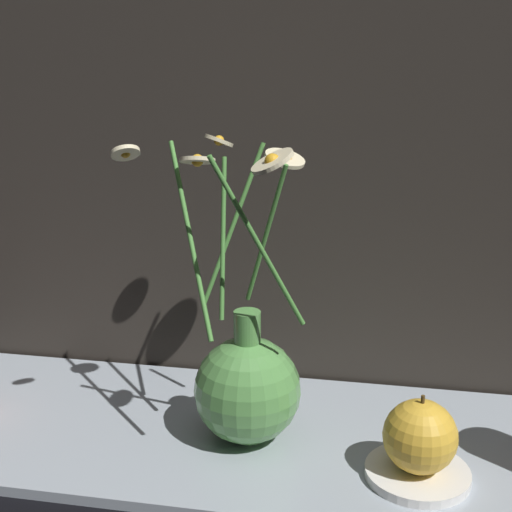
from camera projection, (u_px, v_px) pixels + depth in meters
The scene contains 5 objects.
ground_plane at pixel (259, 442), 0.83m from camera, with size 6.00×6.00×0.00m, color black.
shelf at pixel (259, 438), 0.83m from camera, with size 0.89×0.30×0.01m.
vase_with_flowers at pixel (247, 382), 0.79m from camera, with size 0.19×0.20×0.34m.
saucer_plate at pixel (417, 473), 0.74m from camera, with size 0.11×0.11×0.01m.
orange_fruit at pixel (420, 436), 0.73m from camera, with size 0.08×0.08×0.08m.
Camera 1 is at (0.13, -0.72, 0.45)m, focal length 50.00 mm.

